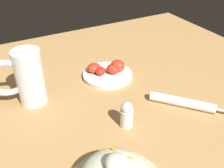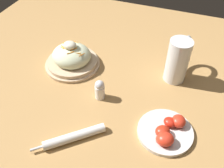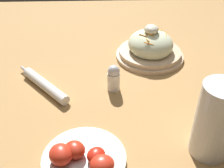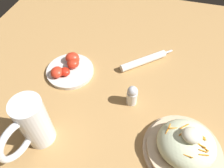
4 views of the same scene
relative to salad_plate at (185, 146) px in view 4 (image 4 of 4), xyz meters
The scene contains 6 objects.
ground_plane 0.19m from the salad_plate, 145.22° to the left, with size 1.43×1.43×0.00m, color #B2844C.
salad_plate is the anchor object (origin of this frame).
beer_mug 0.41m from the salad_plate, 169.86° to the right, with size 0.08×0.16×0.17m.
napkin_roll 0.35m from the salad_plate, 117.64° to the left, with size 0.18×0.16×0.03m.
tomato_plate 0.46m from the salad_plate, 154.50° to the left, with size 0.17×0.17×0.05m.
salt_shaker 0.21m from the salad_plate, 143.74° to the left, with size 0.03×0.03×0.08m.
Camera 4 is at (0.03, -0.38, 0.58)m, focal length 34.15 mm.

